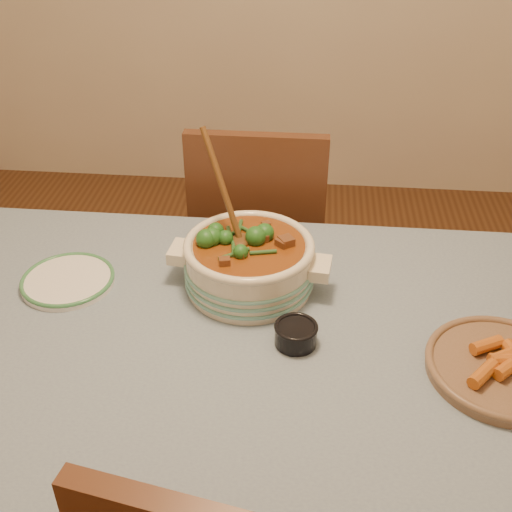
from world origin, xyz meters
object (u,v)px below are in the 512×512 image
(chair_far, at_px, (259,231))
(dining_table, at_px, (216,366))
(stew_casserole, at_px, (249,259))
(white_plate, at_px, (68,280))
(condiment_bowl, at_px, (296,333))
(fried_plate, at_px, (502,365))

(chair_far, bearing_deg, dining_table, 87.68)
(stew_casserole, xyz_separation_m, white_plate, (-0.47, -0.04, -0.07))
(condiment_bowl, xyz_separation_m, fried_plate, (0.45, -0.05, -0.01))
(dining_table, bearing_deg, chair_far, 87.84)
(stew_casserole, height_order, fried_plate, stew_casserole)
(stew_casserole, bearing_deg, fried_plate, -24.48)
(stew_casserole, distance_m, condiment_bowl, 0.25)
(dining_table, bearing_deg, fried_plate, -4.95)
(condiment_bowl, bearing_deg, chair_far, 101.05)
(fried_plate, height_order, chair_far, chair_far)
(dining_table, relative_size, fried_plate, 4.01)
(stew_casserole, distance_m, fried_plate, 0.64)
(stew_casserole, height_order, chair_far, stew_casserole)
(stew_casserole, xyz_separation_m, fried_plate, (0.58, -0.26, -0.06))
(dining_table, distance_m, condiment_bowl, 0.23)
(white_plate, relative_size, chair_far, 0.29)
(dining_table, relative_size, white_plate, 6.02)
(dining_table, relative_size, chair_far, 1.74)
(stew_casserole, bearing_deg, chair_far, 92.77)
(stew_casserole, height_order, condiment_bowl, stew_casserole)
(fried_plate, bearing_deg, dining_table, 175.05)
(stew_casserole, relative_size, fried_plate, 1.00)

